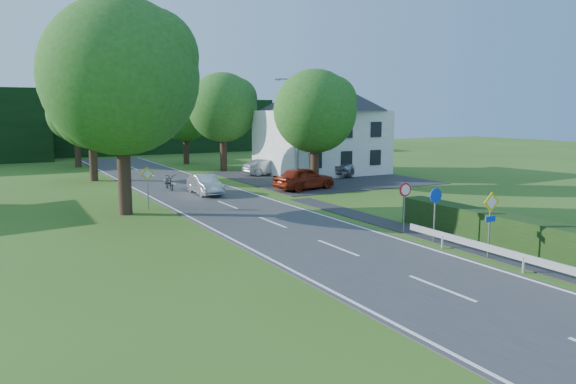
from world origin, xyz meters
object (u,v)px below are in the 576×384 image
parked_car_silver_a (267,167)px  parasol (326,164)px  streetlight (296,126)px  parked_car_red (304,178)px  motorcycle (169,182)px  parked_car_silver_b (346,166)px  moving_car (205,184)px

parked_car_silver_a → parasol: 5.13m
streetlight → parked_car_red: streetlight is taller
motorcycle → parked_car_silver_a: size_ratio=0.51×
parked_car_red → parked_car_silver_a: bearing=-21.5°
streetlight → parasol: (5.27, 4.15, -3.49)m
motorcycle → parasol: (14.53, 2.23, 0.38)m
motorcycle → parasol: bearing=11.9°
parked_car_silver_b → parasol: (-1.75, 0.60, 0.18)m
parked_car_silver_a → parked_car_silver_b: bearing=-121.1°
parked_car_silver_a → parked_car_silver_b: (6.16, -3.18, 0.07)m
moving_car → motorcycle: (-1.50, 3.28, -0.10)m
motorcycle → parked_car_red: size_ratio=0.45×
parked_car_red → parked_car_silver_a: size_ratio=1.13×
parked_car_silver_a → parked_car_silver_b: 6.94m
streetlight → parked_car_silver_b: bearing=26.9°
moving_car → motorcycle: 3.60m
moving_car → parasol: 14.15m
parked_car_red → parasol: parasol is taller
parked_car_red → parked_car_silver_a: parked_car_red is taller
parked_car_red → parasol: 9.02m
parked_car_silver_b → parked_car_red: bearing=94.6°
streetlight → motorcycle: 10.22m
motorcycle → parasol: 14.71m
streetlight → motorcycle: size_ratio=3.76×
motorcycle → parked_car_silver_a: parked_car_silver_a is taller
parked_car_silver_b → motorcycle: bearing=62.1°
streetlight → moving_car: 8.73m
streetlight → parked_car_red: (-0.76, -2.55, -3.62)m
parked_car_silver_a → parked_car_silver_b: size_ratio=0.77×
streetlight → motorcycle: (-9.26, 1.93, -3.86)m
motorcycle → parked_car_silver_b: bearing=8.9°
parasol → motorcycle: bearing=-171.3°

